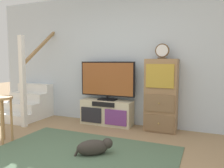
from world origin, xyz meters
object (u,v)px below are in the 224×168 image
Objects in this scene: side_cabinet at (161,95)px; desk_clock at (162,51)px; media_console at (107,112)px; bar_stool_near at (2,109)px; television at (107,80)px; dog at (95,147)px.

desk_clock is at bearing -71.82° from side_cabinet.
media_console is 1.96m from bar_stool_near.
television reaches higher than media_console.
dog is (-0.63, -1.46, -0.55)m from side_cabinet.
side_cabinet is at bearing 0.53° from media_console.
side_cabinet is 2.78× the size of dog.
media_console is 0.92× the size of television.
desk_clock is (0.00, -0.02, 0.81)m from side_cabinet.
media_console is at bearing 108.03° from dog.
television is 2.42× the size of dog.
television is at bearing 178.52° from desk_clock.
media_console is 0.80× the size of side_cabinet.
media_console is 1.65m from desk_clock.
television is 1.99m from bar_stool_near.
television is at bearing 90.00° from media_console.
side_cabinet is at bearing -0.71° from television.
dog is (1.60, 0.12, -0.43)m from bar_stool_near.
side_cabinet is at bearing 66.75° from dog.
desk_clock is at bearing 66.37° from dog.
dog is at bearing -113.63° from desk_clock.
desk_clock is at bearing -1.48° from television.
desk_clock is 2.88m from bar_stool_near.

